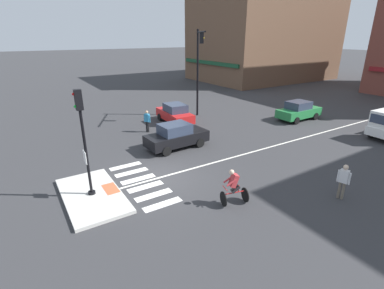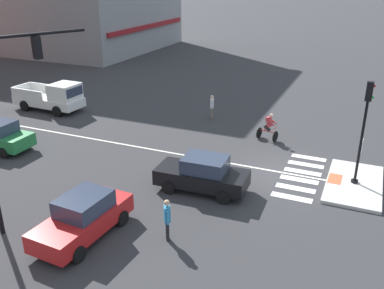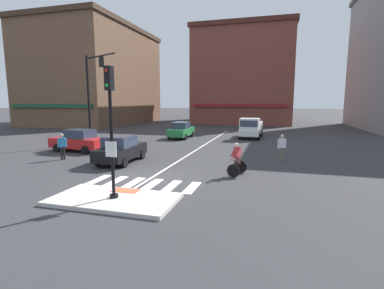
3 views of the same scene
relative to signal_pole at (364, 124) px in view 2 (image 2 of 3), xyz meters
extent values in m
plane|color=#333335|center=(0.00, 3.35, -3.01)|extent=(300.00, 300.00, 0.00)
cube|color=beige|center=(0.00, 0.01, -2.94)|extent=(4.66, 2.43, 0.15)
cube|color=#DB5B38|center=(0.00, 0.87, -2.86)|extent=(1.10, 0.60, 0.01)
cylinder|color=black|center=(0.00, 0.01, -2.80)|extent=(0.32, 0.32, 0.12)
cylinder|color=black|center=(0.00, 0.01, -0.84)|extent=(0.12, 0.12, 3.79)
cube|color=white|center=(0.00, -0.07, -1.03)|extent=(0.44, 0.03, 0.56)
cube|color=black|center=(0.00, 0.01, 1.47)|extent=(0.24, 0.28, 0.84)
sphere|color=red|center=(0.00, -0.15, 1.72)|extent=(0.12, 0.12, 0.12)
sphere|color=green|center=(0.00, -0.15, 1.22)|extent=(0.12, 0.12, 0.12)
cube|color=silver|center=(-2.32, 2.44, -3.01)|extent=(0.44, 1.80, 0.01)
cube|color=silver|center=(-1.39, 2.44, -3.01)|extent=(0.44, 1.80, 0.01)
cube|color=silver|center=(-0.46, 2.44, -3.01)|extent=(0.44, 1.80, 0.01)
cube|color=silver|center=(0.46, 2.44, -3.01)|extent=(0.44, 1.80, 0.01)
cube|color=silver|center=(1.39, 2.44, -3.01)|extent=(0.44, 1.80, 0.01)
cube|color=silver|center=(2.32, 2.44, -3.01)|extent=(0.44, 1.80, 0.01)
cube|color=silver|center=(-0.02, 13.35, -3.01)|extent=(0.14, 28.00, 0.01)
cylinder|color=black|center=(-7.56, 11.06, 4.16)|extent=(3.76, 1.92, 0.11)
cube|color=black|center=(-7.37, 10.96, 3.71)|extent=(0.37, 0.38, 0.80)
sphere|color=gold|center=(-7.30, 11.12, 3.71)|extent=(0.12, 0.12, 0.12)
cube|color=maroon|center=(26.54, 25.43, 0.09)|extent=(17.27, 0.30, 0.50)
cylinder|color=black|center=(-4.21, 17.29, -2.71)|extent=(0.18, 0.60, 0.60)
cylinder|color=black|center=(-2.55, 17.31, -2.71)|extent=(0.18, 0.60, 0.60)
cube|color=black|center=(-3.27, 6.32, -2.36)|extent=(1.90, 4.18, 0.70)
cube|color=#2D384C|center=(-3.26, 6.17, -1.69)|extent=(1.57, 1.97, 0.64)
cylinder|color=black|center=(-4.16, 7.55, -2.71)|extent=(0.21, 0.61, 0.60)
cylinder|color=black|center=(-2.49, 7.63, -2.71)|extent=(0.21, 0.61, 0.60)
cylinder|color=black|center=(-4.04, 5.01, -2.71)|extent=(0.21, 0.61, 0.60)
cylinder|color=black|center=(-2.37, 5.09, -2.71)|extent=(0.21, 0.61, 0.60)
cube|color=red|center=(-8.34, 8.98, -2.36)|extent=(4.19, 1.94, 0.70)
cube|color=#2D384C|center=(-8.19, 8.97, -1.69)|extent=(1.98, 1.59, 0.64)
cylinder|color=black|center=(-9.66, 8.23, -2.71)|extent=(0.61, 0.21, 0.60)
cylinder|color=black|center=(-9.56, 9.89, -2.71)|extent=(0.61, 0.21, 0.60)
cylinder|color=black|center=(-7.12, 8.08, -2.71)|extent=(0.61, 0.21, 0.60)
cylinder|color=black|center=(-7.03, 9.74, -2.71)|extent=(0.61, 0.21, 0.60)
cube|color=white|center=(3.43, 20.85, -2.33)|extent=(2.08, 5.16, 0.60)
cube|color=white|center=(3.38, 19.25, -1.48)|extent=(1.86, 1.76, 1.10)
cube|color=#2D384C|center=(3.35, 18.42, -1.40)|extent=(1.62, 0.14, 0.60)
cube|color=white|center=(4.36, 21.84, -1.73)|extent=(0.22, 2.81, 0.60)
cube|color=white|center=(2.58, 21.90, -1.73)|extent=(0.22, 2.81, 0.60)
cube|color=white|center=(3.52, 23.35, -1.73)|extent=(1.80, 0.16, 0.60)
cylinder|color=black|center=(4.29, 19.24, -2.63)|extent=(0.27, 0.77, 0.76)
cylinder|color=black|center=(2.47, 19.30, -2.63)|extent=(0.27, 0.77, 0.76)
cylinder|color=black|center=(4.40, 22.22, -2.63)|extent=(0.27, 0.77, 0.76)
cylinder|color=black|center=(2.57, 22.28, -2.63)|extent=(0.27, 0.77, 0.76)
cylinder|color=black|center=(3.81, 4.62, -2.68)|extent=(0.65, 0.19, 0.66)
cylinder|color=black|center=(4.05, 5.64, -2.68)|extent=(0.65, 0.19, 0.66)
cylinder|color=#B21E1E|center=(3.93, 5.13, -2.46)|extent=(0.26, 0.88, 0.05)
cylinder|color=#B21E1E|center=(3.97, 5.30, -2.28)|extent=(0.04, 0.04, 0.30)
cylinder|color=#B21E1E|center=(3.82, 4.67, -2.16)|extent=(0.44, 0.14, 0.04)
cylinder|color=black|center=(4.01, 5.13, -2.28)|extent=(0.21, 0.41, 0.33)
cylinder|color=black|center=(3.86, 5.17, -2.28)|extent=(0.21, 0.41, 0.33)
cube|color=#B73338|center=(3.91, 5.05, -1.85)|extent=(0.42, 0.45, 0.60)
sphere|color=beige|center=(3.88, 4.93, -1.44)|extent=(0.22, 0.22, 0.22)
cylinder|color=#B73338|center=(4.02, 4.84, -1.85)|extent=(0.18, 0.46, 0.31)
cylinder|color=#B73338|center=(3.71, 4.91, -1.85)|extent=(0.18, 0.46, 0.31)
cylinder|color=black|center=(-7.22, 6.07, -2.60)|extent=(0.12, 0.12, 0.82)
cylinder|color=black|center=(-7.36, 5.99, -2.60)|extent=(0.12, 0.12, 0.82)
cube|color=#338CBF|center=(-7.29, 6.03, -1.89)|extent=(0.42, 0.38, 0.60)
cylinder|color=#338CBF|center=(-7.10, 6.15, -1.94)|extent=(0.09, 0.09, 0.56)
cylinder|color=#338CBF|center=(-7.48, 5.91, -1.94)|extent=(0.09, 0.09, 0.56)
sphere|color=tan|center=(-7.29, 6.03, -1.45)|extent=(0.22, 0.22, 0.22)
cylinder|color=#6B6051|center=(6.24, 9.48, -2.60)|extent=(0.12, 0.12, 0.82)
cylinder|color=#6B6051|center=(6.08, 9.44, -2.60)|extent=(0.12, 0.12, 0.82)
cube|color=silver|center=(6.16, 9.46, -1.89)|extent=(0.41, 0.31, 0.60)
cylinder|color=silver|center=(6.38, 9.52, -1.94)|extent=(0.09, 0.09, 0.56)
cylinder|color=silver|center=(5.94, 9.40, -1.94)|extent=(0.09, 0.09, 0.56)
sphere|color=beige|center=(6.16, 9.46, -1.45)|extent=(0.22, 0.22, 0.22)
camera|label=1|loc=(12.05, -2.20, 3.90)|focal=26.68mm
camera|label=2|loc=(-18.88, 0.00, 6.18)|focal=39.30mm
camera|label=3|loc=(5.60, -9.06, 0.66)|focal=26.84mm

